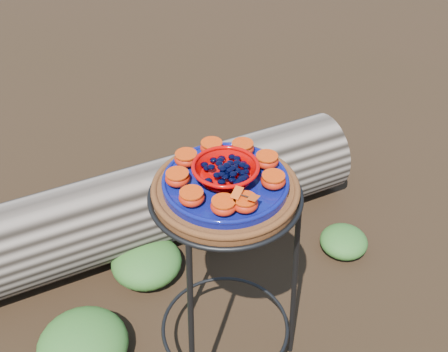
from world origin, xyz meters
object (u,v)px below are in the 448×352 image
red_bowl (226,173)px  terracotta_saucer (225,191)px  plant_stand (225,285)px  cobalt_plate (225,183)px  driftwood_log (138,208)px

red_bowl → terracotta_saucer: bearing=0.0°
red_bowl → plant_stand: bearing=0.0°
plant_stand → cobalt_plate: bearing=0.0°
terracotta_saucer → red_bowl: (0.00, 0.00, 0.06)m
terracotta_saucer → cobalt_plate: size_ratio=1.17×
terracotta_saucer → plant_stand: bearing=0.0°
terracotta_saucer → cobalt_plate: (0.00, 0.00, 0.03)m
terracotta_saucer → red_bowl: red_bowl is taller
red_bowl → driftwood_log: size_ratio=0.09×
terracotta_saucer → red_bowl: bearing=0.0°
cobalt_plate → plant_stand: bearing=0.0°
plant_stand → red_bowl: bearing=0.0°
plant_stand → driftwood_log: plant_stand is taller
plant_stand → driftwood_log: size_ratio=0.39×
driftwood_log → red_bowl: bearing=-91.5°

